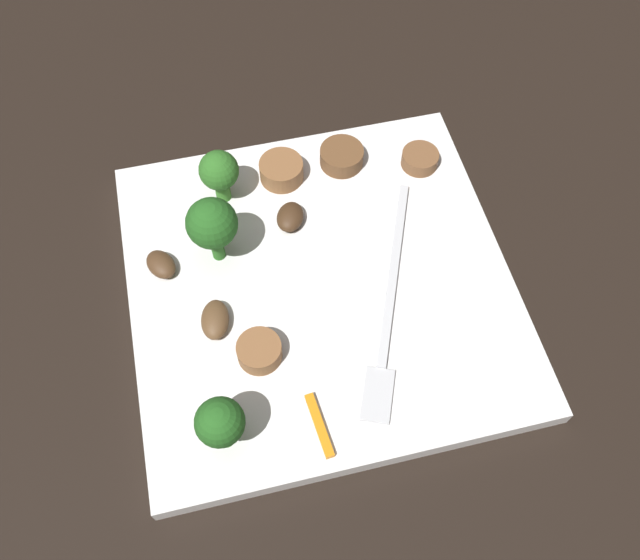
% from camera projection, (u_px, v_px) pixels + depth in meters
% --- Properties ---
extents(ground_plane, '(1.40, 1.40, 0.00)m').
position_uv_depth(ground_plane, '(320.00, 290.00, 0.47)').
color(ground_plane, black).
extents(plate, '(0.26, 0.26, 0.01)m').
position_uv_depth(plate, '(320.00, 285.00, 0.46)').
color(plate, white).
rests_on(plate, ground_plane).
extents(fork, '(0.17, 0.08, 0.00)m').
position_uv_depth(fork, '(388.00, 312.00, 0.44)').
color(fork, silver).
rests_on(fork, plate).
extents(broccoli_floret_0, '(0.03, 0.03, 0.05)m').
position_uv_depth(broccoli_floret_0, '(220.00, 423.00, 0.37)').
color(broccoli_floret_0, '#296420').
rests_on(broccoli_floret_0, plate).
extents(broccoli_floret_1, '(0.03, 0.03, 0.06)m').
position_uv_depth(broccoli_floret_1, '(212.00, 224.00, 0.43)').
color(broccoli_floret_1, '#296420').
rests_on(broccoli_floret_1, plate).
extents(broccoli_floret_2, '(0.03, 0.03, 0.04)m').
position_uv_depth(broccoli_floret_2, '(219.00, 172.00, 0.47)').
color(broccoli_floret_2, '#347525').
rests_on(broccoli_floret_2, plate).
extents(sausage_slice_0, '(0.04, 0.04, 0.01)m').
position_uv_depth(sausage_slice_0, '(342.00, 157.00, 0.50)').
color(sausage_slice_0, brown).
rests_on(sausage_slice_0, plate).
extents(sausage_slice_1, '(0.03, 0.03, 0.02)m').
position_uv_depth(sausage_slice_1, '(281.00, 170.00, 0.49)').
color(sausage_slice_1, brown).
rests_on(sausage_slice_1, plate).
extents(sausage_slice_2, '(0.03, 0.03, 0.01)m').
position_uv_depth(sausage_slice_2, '(420.00, 159.00, 0.50)').
color(sausage_slice_2, brown).
rests_on(sausage_slice_2, plate).
extents(sausage_slice_3, '(0.03, 0.03, 0.01)m').
position_uv_depth(sausage_slice_3, '(259.00, 351.00, 0.42)').
color(sausage_slice_3, brown).
rests_on(sausage_slice_3, plate).
extents(mushroom_0, '(0.03, 0.02, 0.01)m').
position_uv_depth(mushroom_0, '(215.00, 320.00, 0.43)').
color(mushroom_0, brown).
rests_on(mushroom_0, plate).
extents(mushroom_1, '(0.03, 0.03, 0.01)m').
position_uv_depth(mushroom_1, '(161.00, 264.00, 0.46)').
color(mushroom_1, '#4C331E').
rests_on(mushroom_1, plate).
extents(mushroom_2, '(0.03, 0.03, 0.01)m').
position_uv_depth(mushroom_2, '(290.00, 217.00, 0.47)').
color(mushroom_2, '#422B19').
rests_on(mushroom_2, plate).
extents(pepper_strip_0, '(0.04, 0.01, 0.00)m').
position_uv_depth(pepper_strip_0, '(319.00, 425.00, 0.40)').
color(pepper_strip_0, orange).
rests_on(pepper_strip_0, plate).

